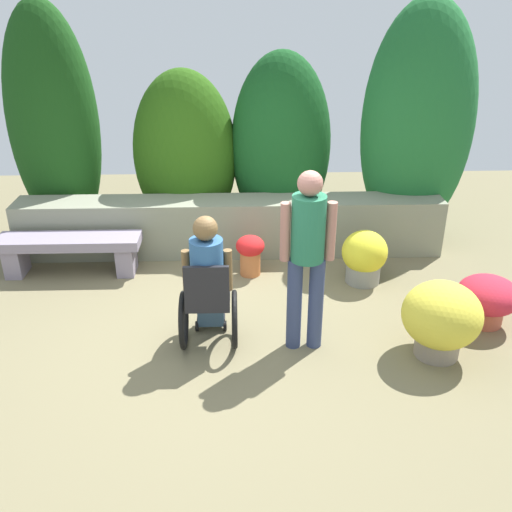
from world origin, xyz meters
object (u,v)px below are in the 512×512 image
flower_pot_purple_near (441,319)px  flower_pot_terracotta_by_wall (488,298)px  person_in_wheelchair (208,286)px  person_standing_companion (307,250)px  flower_pot_small_foreground (250,252)px  flower_pot_red_accent (364,257)px  stone_bench (70,248)px

flower_pot_purple_near → flower_pot_terracotta_by_wall: flower_pot_purple_near is taller
person_in_wheelchair → flower_pot_purple_near: bearing=-14.0°
person_standing_companion → flower_pot_terracotta_by_wall: (1.88, 0.34, -0.71)m
person_in_wheelchair → person_standing_companion: person_standing_companion is taller
person_standing_companion → flower_pot_small_foreground: 1.72m
flower_pot_purple_near → flower_pot_small_foreground: (-1.69, 1.69, -0.10)m
flower_pot_terracotta_by_wall → flower_pot_small_foreground: bearing=153.8°
flower_pot_terracotta_by_wall → flower_pot_red_accent: size_ratio=0.98×
person_standing_companion → flower_pot_terracotta_by_wall: 2.04m
flower_pot_purple_near → flower_pot_small_foreground: 2.39m
stone_bench → person_standing_companion: 3.12m
person_in_wheelchair → flower_pot_red_accent: bearing=27.8°
person_in_wheelchair → stone_bench: bearing=131.2°
person_standing_companion → flower_pot_small_foreground: bearing=121.8°
person_standing_companion → flower_pot_red_accent: bearing=71.2°
person_standing_companion → flower_pot_terracotta_by_wall: size_ratio=2.83×
flower_pot_small_foreground → flower_pot_terracotta_by_wall: bearing=-26.2°
person_in_wheelchair → person_standing_companion: size_ratio=0.77×
stone_bench → flower_pot_purple_near: size_ratio=2.26×
person_standing_companion → flower_pot_terracotta_by_wall: person_standing_companion is taller
flower_pot_terracotta_by_wall → flower_pot_purple_near: bearing=-141.5°
stone_bench → person_in_wheelchair: bearing=-49.2°
stone_bench → person_standing_companion: size_ratio=0.96×
person_standing_companion → flower_pot_red_accent: person_standing_companion is taller
person_standing_companion → person_in_wheelchair: bearing=-170.4°
person_in_wheelchair → flower_pot_small_foreground: 1.52m
flower_pot_red_accent → stone_bench: bearing=174.5°
flower_pot_red_accent → flower_pot_small_foreground: flower_pot_red_accent is taller
stone_bench → flower_pot_red_accent: flower_pot_red_accent is taller
stone_bench → flower_pot_terracotta_by_wall: 4.65m
person_in_wheelchair → flower_pot_small_foreground: (0.42, 1.42, -0.33)m
flower_pot_purple_near → flower_pot_terracotta_by_wall: (0.66, 0.52, -0.10)m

